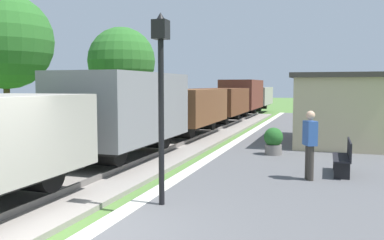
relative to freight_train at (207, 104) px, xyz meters
The scene contains 10 objects.
platform_edge_stripe 16.94m from the freight_train, 80.46° to the right, with size 0.36×60.00×0.01m, color silver.
freight_train is the anchor object (origin of this frame).
station_hut 8.09m from the freight_train, 32.85° to the right, with size 3.50×5.80×2.78m.
bench_near_hut 12.76m from the freight_train, 57.72° to the right, with size 0.42×1.50×0.91m.
bench_down_platform 6.85m from the freight_train, ahead, with size 0.42×1.50×0.91m.
person_waiting 13.11m from the freight_train, 62.96° to the right, with size 0.38×0.45×1.71m.
potted_planter 9.47m from the freight_train, 60.41° to the right, with size 0.64×0.64×0.92m.
lamp_post_near 15.18m from the freight_train, 77.41° to the right, with size 0.28×0.28×3.70m.
tree_trackside_far 10.63m from the freight_train, 137.76° to the right, with size 4.32×4.32×6.71m.
tree_field_left 5.40m from the freight_train, 166.51° to the right, with size 3.78×3.78×5.82m.
Camera 1 is at (3.91, -5.43, 2.58)m, focal length 38.56 mm.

